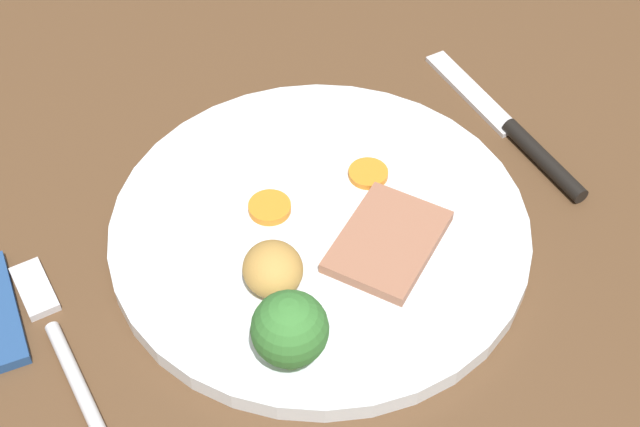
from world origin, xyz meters
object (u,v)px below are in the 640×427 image
at_px(meat_slice_main, 388,241).
at_px(carrot_coin_back, 368,174).
at_px(fork, 59,343).
at_px(dinner_plate, 320,230).
at_px(broccoli_floret, 290,330).
at_px(carrot_coin_front, 265,210).
at_px(roast_potato_left, 273,269).
at_px(knife, 516,134).

relative_size(meat_slice_main, carrot_coin_back, 2.95).
relative_size(carrot_coin_back, fork, 0.18).
xyz_separation_m(dinner_plate, carrot_coin_back, (0.05, 0.02, 0.01)).
height_order(dinner_plate, broccoli_floret, broccoli_floret).
bearing_deg(carrot_coin_back, dinner_plate, -162.47).
distance_m(carrot_coin_back, fork, 0.24).
bearing_deg(carrot_coin_front, dinner_plate, -49.04).
bearing_deg(fork, carrot_coin_back, -85.40).
bearing_deg(carrot_coin_front, broccoli_floret, -115.14).
relative_size(carrot_coin_back, broccoli_floret, 0.50).
bearing_deg(carrot_coin_front, carrot_coin_back, -9.00).
xyz_separation_m(roast_potato_left, carrot_coin_back, (0.11, 0.04, -0.01)).
bearing_deg(fork, roast_potato_left, -103.67).
distance_m(dinner_plate, carrot_coin_front, 0.04).
bearing_deg(carrot_coin_back, carrot_coin_front, 171.00).
distance_m(dinner_plate, meat_slice_main, 0.05).
height_order(carrot_coin_back, broccoli_floret, broccoli_floret).
height_order(carrot_coin_back, knife, carrot_coin_back).
relative_size(meat_slice_main, broccoli_floret, 1.47).
height_order(meat_slice_main, carrot_coin_front, meat_slice_main).
bearing_deg(dinner_plate, broccoli_floret, -133.99).
height_order(roast_potato_left, knife, roast_potato_left).
xyz_separation_m(carrot_coin_back, knife, (0.12, -0.02, -0.01)).
bearing_deg(roast_potato_left, fork, 161.04).
height_order(dinner_plate, carrot_coin_back, carrot_coin_back).
bearing_deg(dinner_plate, roast_potato_left, -154.99).
xyz_separation_m(dinner_plate, fork, (-0.18, 0.02, -0.00)).
distance_m(dinner_plate, roast_potato_left, 0.06).
relative_size(roast_potato_left, fork, 0.27).
height_order(carrot_coin_front, carrot_coin_back, same).
xyz_separation_m(meat_slice_main, carrot_coin_back, (0.03, 0.06, -0.00)).
height_order(broccoli_floret, knife, broccoli_floret).
bearing_deg(knife, fork, 91.83).
height_order(meat_slice_main, roast_potato_left, roast_potato_left).
xyz_separation_m(carrot_coin_front, knife, (0.20, -0.03, -0.01)).
distance_m(dinner_plate, carrot_coin_back, 0.06).
bearing_deg(broccoli_floret, dinner_plate, 46.01).
distance_m(dinner_plate, knife, 0.18).
relative_size(carrot_coin_front, broccoli_floret, 0.52).
bearing_deg(knife, meat_slice_main, 109.28).
height_order(meat_slice_main, broccoli_floret, broccoli_floret).
height_order(carrot_coin_front, knife, carrot_coin_front).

